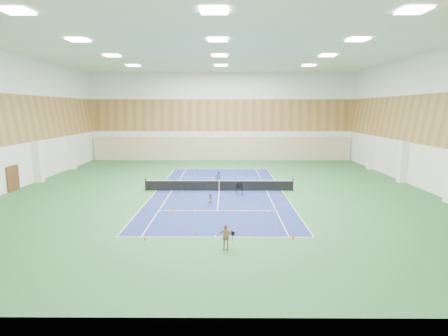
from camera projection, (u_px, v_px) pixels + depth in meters
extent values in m
plane|color=#2B6434|center=(219.00, 191.00, 32.52)|extent=(40.00, 40.00, 0.00)
cube|color=navy|center=(219.00, 191.00, 32.52)|extent=(10.97, 23.77, 0.01)
cube|color=#C6B793|center=(222.00, 149.00, 51.78)|extent=(35.40, 0.16, 3.20)
cube|color=#593319|center=(13.00, 178.00, 32.46)|extent=(0.08, 1.80, 2.20)
imported|color=#204793|center=(218.00, 179.00, 33.57)|extent=(0.61, 0.43, 1.59)
imported|color=#919299|center=(211.00, 200.00, 27.28)|extent=(0.48, 0.38, 0.99)
imported|color=tan|center=(226.00, 237.00, 18.90)|extent=(0.82, 0.48, 1.32)
cone|color=#FC540D|center=(173.00, 211.00, 25.66)|extent=(0.22, 0.22, 0.24)
cone|color=#EA430C|center=(193.00, 208.00, 26.47)|extent=(0.20, 0.20, 0.22)
cone|color=#EC500C|center=(232.00, 208.00, 26.58)|extent=(0.20, 0.20, 0.22)
cone|color=orange|center=(275.00, 210.00, 25.96)|extent=(0.19, 0.19, 0.20)
cone|color=#F0510C|center=(145.00, 238.00, 20.28)|extent=(0.18, 0.18, 0.20)
cone|color=orange|center=(197.00, 233.00, 21.18)|extent=(0.20, 0.20, 0.22)
cone|color=orange|center=(230.00, 232.00, 21.34)|extent=(0.18, 0.18, 0.20)
cone|color=#D83F0B|center=(293.00, 237.00, 20.45)|extent=(0.20, 0.20, 0.22)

